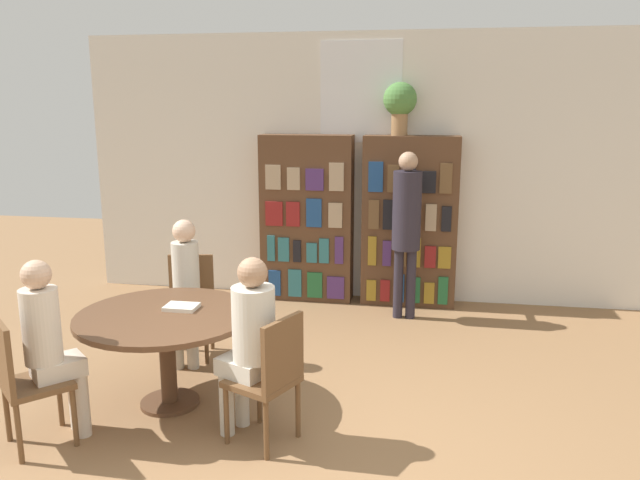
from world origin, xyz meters
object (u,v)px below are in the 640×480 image
Objects in this scene: chair_far_side at (271,374)px; librarian_standing at (407,218)px; chair_near_camera at (23,377)px; seated_reader_right at (250,335)px; flower_vase at (400,102)px; bookshelf_left at (307,219)px; bookshelf_right at (409,222)px; seated_reader_back at (50,340)px; chair_left_side at (190,300)px; reading_table at (166,327)px; seated_reader_left at (185,283)px.

librarian_standing is (0.77, 2.68, 0.57)m from chair_far_side.
seated_reader_right is (1.41, 0.39, 0.23)m from chair_near_camera.
bookshelf_left is at bearing -179.74° from flower_vase.
flower_vase reaches higher than seated_reader_right.
bookshelf_right is 1.50× the size of seated_reader_back.
seated_reader_back is (0.12, 0.13, 0.21)m from chair_near_camera.
flower_vase is at bearing -145.28° from chair_left_side.
chair_left_side is 0.71× the size of seated_reader_back.
reading_table is 0.81m from seated_reader_left.
librarian_standing is (0.93, 2.61, 0.34)m from seated_reader_right.
bookshelf_left reaches higher than chair_far_side.
bookshelf_right reaches higher than seated_reader_right.
seated_reader_back is at bearing -132.63° from reading_table.
reading_table is at bearing -119.08° from flower_vase.
chair_near_camera is at bearing -108.86° from bookshelf_left.
bookshelf_left reaches higher than reading_table.
flower_vase is at bearing 178.04° from bookshelf_right.
seated_reader_left reaches higher than reading_table.
flower_vase is at bearing 100.82° from seated_reader_back.
bookshelf_left is 3.72m from chair_near_camera.
chair_left_side is at bearing 101.37° from reading_table.
chair_left_side is at bearing 119.98° from seated_reader_back.
bookshelf_right is 2.10× the size of chair_near_camera.
chair_far_side is (1.09, -1.38, 0.00)m from chair_left_side.
seated_reader_left reaches higher than chair_left_side.
flower_vase is at bearing 0.26° from bookshelf_left.
bookshelf_left is 2.84m from reading_table.
bookshelf_right is 1.45× the size of reading_table.
chair_left_side is at bearing 60.16° from seated_reader_right.
flower_vase reaches higher than bookshelf_right.
flower_vase is 3.57m from reading_table.
flower_vase is 0.32× the size of librarian_standing.
chair_far_side is 1.47m from seated_reader_back.
reading_table is at bearing -100.73° from bookshelf_left.
flower_vase is (1.02, 0.00, 1.30)m from bookshelf_left.
librarian_standing is at bearing -152.33° from seated_reader_left.
librarian_standing is (1.83, 1.48, 0.36)m from seated_reader_left.
bookshelf_right is at bearing -147.59° from chair_left_side.
librarian_standing is at bearing 94.68° from chair_near_camera.
bookshelf_right is at bearing 99.08° from seated_reader_back.
flower_vase is (-0.14, 0.00, 1.30)m from bookshelf_right.
chair_far_side is at bearing -106.00° from librarian_standing.
flower_vase is 3.05m from chair_left_side.
seated_reader_right reaches higher than seated_reader_left.
flower_vase is at bearing 100.34° from chair_near_camera.
seated_reader_left is 2.38m from librarian_standing.
reading_table is 1.45× the size of chair_far_side.
chair_near_camera and chair_left_side have the same top height.
flower_vase is 3.69m from chair_far_side.
chair_near_camera is at bearing -122.29° from flower_vase.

